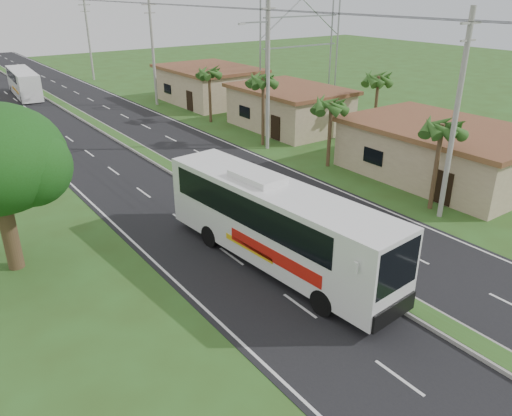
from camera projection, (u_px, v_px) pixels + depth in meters
ground at (360, 279)px, 21.95m from camera, size 180.00×180.00×0.00m
road_asphalt at (159, 162)px, 36.74m from camera, size 14.00×160.00×0.02m
median_strip at (159, 160)px, 36.71m from camera, size 1.20×160.00×0.18m
lane_edge_left at (67, 181)px, 33.15m from camera, size 0.12×160.00×0.01m
lane_edge_right at (235, 146)px, 40.35m from camera, size 0.12×160.00×0.01m
shop_near at (442, 151)px, 33.19m from camera, size 8.60×12.60×3.52m
shop_mid at (289, 107)px, 45.00m from camera, size 7.60×10.60×3.67m
shop_far at (209, 84)px, 55.33m from camera, size 8.60×11.60×3.82m
palm_verge_a at (442, 128)px, 27.08m from camera, size 2.40×2.40×5.45m
palm_verge_b at (331, 106)px, 34.11m from camera, size 2.40×2.40×5.05m
palm_verge_c at (263, 81)px, 38.66m from camera, size 2.40×2.40×5.85m
palm_verge_d at (209, 73)px, 45.83m from camera, size 2.40×2.40×5.25m
palm_behind_shop at (378, 79)px, 40.45m from camera, size 2.40×2.40×5.65m
utility_pole_a at (456, 116)px, 25.70m from camera, size 1.60×0.28×11.00m
utility_pole_b at (268, 68)px, 37.29m from camera, size 3.20×0.28×12.00m
utility_pole_c at (153, 51)px, 52.34m from camera, size 1.60×0.28×11.00m
utility_pole_d at (89, 39)px, 67.25m from camera, size 1.60×0.28×10.50m
billboard_lattice at (301, 38)px, 53.21m from camera, size 10.18×1.18×12.07m
coach_bus_main at (275, 220)px, 22.22m from camera, size 3.67×12.95×4.13m
coach_bus_far at (23, 82)px, 58.21m from camera, size 3.02×10.49×3.01m
motorcyclist at (254, 199)px, 28.37m from camera, size 1.83×0.85×2.12m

